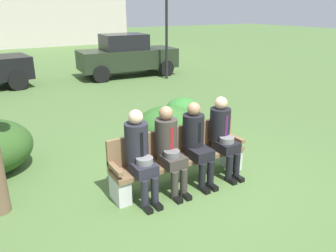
{
  "coord_description": "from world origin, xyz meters",
  "views": [
    {
      "loc": [
        -2.75,
        -3.84,
        2.68
      ],
      "look_at": [
        -0.14,
        0.48,
        0.85
      ],
      "focal_mm": 35.14,
      "sensor_mm": 36.0,
      "label": 1
    }
  ],
  "objects_px": {
    "seated_man_centerleft": "(169,146)",
    "seated_man_leftmost": "(140,152)",
    "shrub_near_bench": "(167,127)",
    "park_bench": "(179,157)",
    "street_lamp": "(167,21)",
    "seated_man_centerright": "(196,139)",
    "parked_car_far": "(127,55)",
    "shrub_mid_lawn": "(182,108)",
    "seated_man_rightmost": "(223,133)"
  },
  "relations": [
    {
      "from": "seated_man_centerleft",
      "to": "parked_car_far",
      "type": "bearing_deg",
      "value": 69.53
    },
    {
      "from": "seated_man_centerright",
      "to": "parked_car_far",
      "type": "relative_size",
      "value": 0.33
    },
    {
      "from": "seated_man_centerleft",
      "to": "park_bench",
      "type": "bearing_deg",
      "value": 26.6
    },
    {
      "from": "shrub_mid_lawn",
      "to": "shrub_near_bench",
      "type": "bearing_deg",
      "value": -133.45
    },
    {
      "from": "seated_man_centerright",
      "to": "shrub_near_bench",
      "type": "height_order",
      "value": "seated_man_centerright"
    },
    {
      "from": "park_bench",
      "to": "parked_car_far",
      "type": "xyz_separation_m",
      "value": [
        2.94,
        8.45,
        0.4
      ]
    },
    {
      "from": "seated_man_centerleft",
      "to": "parked_car_far",
      "type": "height_order",
      "value": "parked_car_far"
    },
    {
      "from": "parked_car_far",
      "to": "shrub_mid_lawn",
      "type": "bearing_deg",
      "value": -100.8
    },
    {
      "from": "street_lamp",
      "to": "seated_man_centerleft",
      "type": "bearing_deg",
      "value": -120.58
    },
    {
      "from": "parked_car_far",
      "to": "park_bench",
      "type": "bearing_deg",
      "value": -109.18
    },
    {
      "from": "seated_man_centerleft",
      "to": "shrub_near_bench",
      "type": "bearing_deg",
      "value": 60.15
    },
    {
      "from": "seated_man_centerright",
      "to": "shrub_mid_lawn",
      "type": "distance_m",
      "value": 3.26
    },
    {
      "from": "seated_man_leftmost",
      "to": "seated_man_centerleft",
      "type": "xyz_separation_m",
      "value": [
        0.49,
        -0.0,
        -0.01
      ]
    },
    {
      "from": "park_bench",
      "to": "parked_car_far",
      "type": "bearing_deg",
      "value": 70.82
    },
    {
      "from": "seated_man_centerleft",
      "to": "shrub_near_bench",
      "type": "distance_m",
      "value": 1.76
    },
    {
      "from": "shrub_near_bench",
      "to": "street_lamp",
      "type": "xyz_separation_m",
      "value": [
        3.44,
        5.78,
        1.79
      ]
    },
    {
      "from": "street_lamp",
      "to": "seated_man_leftmost",
      "type": "bearing_deg",
      "value": -123.36
    },
    {
      "from": "street_lamp",
      "to": "shrub_mid_lawn",
      "type": "bearing_deg",
      "value": -116.19
    },
    {
      "from": "shrub_near_bench",
      "to": "parked_car_far",
      "type": "xyz_separation_m",
      "value": [
        2.35,
        7.08,
        0.43
      ]
    },
    {
      "from": "seated_man_leftmost",
      "to": "shrub_near_bench",
      "type": "xyz_separation_m",
      "value": [
        1.35,
        1.49,
        -0.34
      ]
    },
    {
      "from": "shrub_mid_lawn",
      "to": "street_lamp",
      "type": "distance_m",
      "value": 5.34
    },
    {
      "from": "shrub_near_bench",
      "to": "park_bench",
      "type": "bearing_deg",
      "value": -113.51
    },
    {
      "from": "seated_man_leftmost",
      "to": "shrub_mid_lawn",
      "type": "height_order",
      "value": "seated_man_leftmost"
    },
    {
      "from": "seated_man_centerright",
      "to": "shrub_mid_lawn",
      "type": "height_order",
      "value": "seated_man_centerright"
    },
    {
      "from": "seated_man_centerright",
      "to": "shrub_near_bench",
      "type": "xyz_separation_m",
      "value": [
        0.36,
        1.49,
        -0.32
      ]
    },
    {
      "from": "seated_man_leftmost",
      "to": "shrub_mid_lawn",
      "type": "relative_size",
      "value": 1.6
    },
    {
      "from": "seated_man_centerleft",
      "to": "seated_man_centerright",
      "type": "xyz_separation_m",
      "value": [
        0.5,
        0.0,
        -0.0
      ]
    },
    {
      "from": "seated_man_rightmost",
      "to": "shrub_near_bench",
      "type": "xyz_separation_m",
      "value": [
        -0.18,
        1.5,
        -0.33
      ]
    },
    {
      "from": "seated_man_leftmost",
      "to": "seated_man_centerleft",
      "type": "relative_size",
      "value": 1.02
    },
    {
      "from": "park_bench",
      "to": "street_lamp",
      "type": "height_order",
      "value": "street_lamp"
    },
    {
      "from": "seated_man_centerleft",
      "to": "seated_man_rightmost",
      "type": "height_order",
      "value": "seated_man_rightmost"
    },
    {
      "from": "seated_man_centerright",
      "to": "parked_car_far",
      "type": "bearing_deg",
      "value": 72.51
    },
    {
      "from": "park_bench",
      "to": "seated_man_centerright",
      "type": "xyz_separation_m",
      "value": [
        0.24,
        -0.13,
        0.3
      ]
    },
    {
      "from": "shrub_near_bench",
      "to": "seated_man_leftmost",
      "type": "bearing_deg",
      "value": -132.07
    },
    {
      "from": "seated_man_rightmost",
      "to": "shrub_mid_lawn",
      "type": "bearing_deg",
      "value": 69.28
    },
    {
      "from": "seated_man_leftmost",
      "to": "shrub_near_bench",
      "type": "bearing_deg",
      "value": 47.93
    },
    {
      "from": "seated_man_leftmost",
      "to": "shrub_near_bench",
      "type": "height_order",
      "value": "seated_man_leftmost"
    },
    {
      "from": "shrub_mid_lawn",
      "to": "seated_man_rightmost",
      "type": "bearing_deg",
      "value": -110.72
    },
    {
      "from": "seated_man_leftmost",
      "to": "seated_man_centerleft",
      "type": "distance_m",
      "value": 0.49
    },
    {
      "from": "parked_car_far",
      "to": "seated_man_centerleft",
      "type": "bearing_deg",
      "value": -110.47
    },
    {
      "from": "seated_man_centerleft",
      "to": "seated_man_leftmost",
      "type": "bearing_deg",
      "value": 179.73
    },
    {
      "from": "seated_man_leftmost",
      "to": "shrub_mid_lawn",
      "type": "xyz_separation_m",
      "value": [
        2.59,
        2.81,
        -0.48
      ]
    },
    {
      "from": "seated_man_centerright",
      "to": "street_lamp",
      "type": "xyz_separation_m",
      "value": [
        3.8,
        7.27,
        1.47
      ]
    },
    {
      "from": "seated_man_rightmost",
      "to": "street_lamp",
      "type": "relative_size",
      "value": 0.37
    },
    {
      "from": "park_bench",
      "to": "seated_man_leftmost",
      "type": "bearing_deg",
      "value": -170.19
    },
    {
      "from": "parked_car_far",
      "to": "street_lamp",
      "type": "relative_size",
      "value": 1.11
    },
    {
      "from": "seated_man_centerright",
      "to": "parked_car_far",
      "type": "height_order",
      "value": "parked_car_far"
    },
    {
      "from": "seated_man_rightmost",
      "to": "park_bench",
      "type": "bearing_deg",
      "value": 170.29
    },
    {
      "from": "park_bench",
      "to": "seated_man_centerleft",
      "type": "distance_m",
      "value": 0.42
    },
    {
      "from": "seated_man_leftmost",
      "to": "shrub_near_bench",
      "type": "distance_m",
      "value": 2.04
    }
  ]
}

